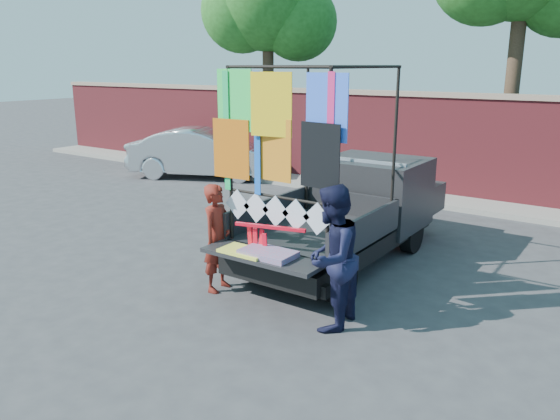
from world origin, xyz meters
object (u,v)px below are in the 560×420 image
Objects in this scene: pickup_truck at (360,209)px; man at (331,258)px; sedan at (204,153)px; woman at (218,238)px.

pickup_truck reaches higher than man.
man is (0.99, -2.75, 0.11)m from pickup_truck.
woman is (5.93, -6.17, 0.09)m from sedan.
woman is at bearing -99.12° from man.
man reaches higher than woman.
pickup_truck is 7.75m from sedan.
man is (7.90, -6.27, 0.21)m from sedan.
sedan is 10.08m from man.
pickup_truck is 2.93m from man.
pickup_truck is 3.21× the size of woman.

